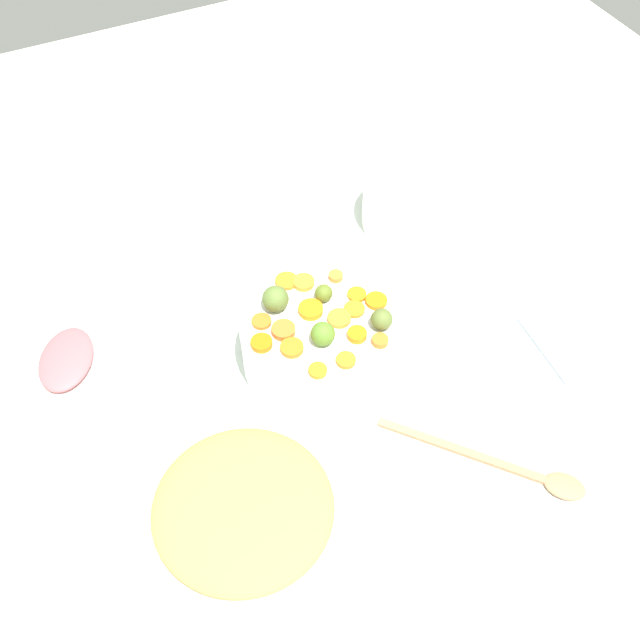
% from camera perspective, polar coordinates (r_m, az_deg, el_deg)
% --- Properties ---
extents(tabletop, '(2.40, 2.40, 0.02)m').
position_cam_1_polar(tabletop, '(1.27, -0.48, -3.58)').
color(tabletop, silver).
rests_on(tabletop, ground).
extents(serving_bowl_carrots, '(0.26, 0.26, 0.10)m').
position_cam_1_polar(serving_bowl_carrots, '(1.23, 0.00, -1.79)').
color(serving_bowl_carrots, white).
rests_on(serving_bowl_carrots, tabletop).
extents(metal_pot, '(0.28, 0.28, 0.11)m').
position_cam_1_polar(metal_pot, '(1.06, -5.57, -15.74)').
color(metal_pot, '#B9BBBB').
rests_on(metal_pot, tabletop).
extents(stuffing_mound, '(0.24, 0.24, 0.04)m').
position_cam_1_polar(stuffing_mound, '(1.00, -5.90, -14.07)').
color(stuffing_mound, tan).
rests_on(stuffing_mound, metal_pot).
extents(carrot_slice_0, '(0.05, 0.05, 0.01)m').
position_cam_1_polar(carrot_slice_0, '(1.24, -2.76, 2.93)').
color(carrot_slice_0, orange).
rests_on(carrot_slice_0, serving_bowl_carrots).
extents(carrot_slice_1, '(0.04, 0.04, 0.01)m').
position_cam_1_polar(carrot_slice_1, '(1.19, -4.49, -0.11)').
color(carrot_slice_1, orange).
rests_on(carrot_slice_1, serving_bowl_carrots).
extents(carrot_slice_2, '(0.05, 0.05, 0.01)m').
position_cam_1_polar(carrot_slice_2, '(1.15, -2.16, -2.14)').
color(carrot_slice_2, orange).
rests_on(carrot_slice_2, serving_bowl_carrots).
extents(carrot_slice_3, '(0.05, 0.05, 0.01)m').
position_cam_1_polar(carrot_slice_3, '(1.22, 4.25, 1.56)').
color(carrot_slice_3, orange).
rests_on(carrot_slice_3, serving_bowl_carrots).
extents(carrot_slice_4, '(0.05, 0.05, 0.01)m').
position_cam_1_polar(carrot_slice_4, '(1.17, -2.80, -0.78)').
color(carrot_slice_4, orange).
rests_on(carrot_slice_4, serving_bowl_carrots).
extents(carrot_slice_5, '(0.03, 0.03, 0.01)m').
position_cam_1_polar(carrot_slice_5, '(1.25, 1.21, 3.36)').
color(carrot_slice_5, orange).
rests_on(carrot_slice_5, serving_bowl_carrots).
extents(carrot_slice_6, '(0.05, 0.05, 0.01)m').
position_cam_1_polar(carrot_slice_6, '(1.19, 1.47, 0.12)').
color(carrot_slice_6, orange).
rests_on(carrot_slice_6, serving_bowl_carrots).
extents(carrot_slice_7, '(0.05, 0.05, 0.01)m').
position_cam_1_polar(carrot_slice_7, '(1.24, -1.26, 2.89)').
color(carrot_slice_7, orange).
rests_on(carrot_slice_7, serving_bowl_carrots).
extents(carrot_slice_8, '(0.05, 0.05, 0.01)m').
position_cam_1_polar(carrot_slice_8, '(1.20, -0.71, 0.80)').
color(carrot_slice_8, orange).
rests_on(carrot_slice_8, serving_bowl_carrots).
extents(carrot_slice_9, '(0.04, 0.04, 0.01)m').
position_cam_1_polar(carrot_slice_9, '(1.22, 2.83, 1.95)').
color(carrot_slice_9, orange).
rests_on(carrot_slice_9, serving_bowl_carrots).
extents(carrot_slice_10, '(0.03, 0.03, 0.01)m').
position_cam_1_polar(carrot_slice_10, '(1.16, 4.60, -1.58)').
color(carrot_slice_10, orange).
rests_on(carrot_slice_10, serving_bowl_carrots).
extents(carrot_slice_11, '(0.04, 0.04, 0.01)m').
position_cam_1_polar(carrot_slice_11, '(1.13, -0.18, -3.88)').
color(carrot_slice_11, orange).
rests_on(carrot_slice_11, serving_bowl_carrots).
extents(carrot_slice_12, '(0.05, 0.05, 0.01)m').
position_cam_1_polar(carrot_slice_12, '(1.16, -4.48, -1.77)').
color(carrot_slice_12, orange).
rests_on(carrot_slice_12, serving_bowl_carrots).
extents(carrot_slice_13, '(0.04, 0.04, 0.01)m').
position_cam_1_polar(carrot_slice_13, '(1.14, 1.99, -3.09)').
color(carrot_slice_13, orange).
rests_on(carrot_slice_13, serving_bowl_carrots).
extents(carrot_slice_14, '(0.05, 0.05, 0.01)m').
position_cam_1_polar(carrot_slice_14, '(1.20, 2.66, 0.78)').
color(carrot_slice_14, orange).
rests_on(carrot_slice_14, serving_bowl_carrots).
extents(carrot_slice_15, '(0.04, 0.04, 0.01)m').
position_cam_1_polar(carrot_slice_15, '(1.17, 2.84, -1.12)').
color(carrot_slice_15, orange).
rests_on(carrot_slice_15, serving_bowl_carrots).
extents(brussels_sprout_0, '(0.04, 0.04, 0.04)m').
position_cam_1_polar(brussels_sprout_0, '(1.19, -3.42, 1.63)').
color(brussels_sprout_0, '#5B7333').
rests_on(brussels_sprout_0, serving_bowl_carrots).
extents(brussels_sprout_1, '(0.03, 0.03, 0.03)m').
position_cam_1_polar(brussels_sprout_1, '(1.21, 0.28, 2.07)').
color(brussels_sprout_1, '#5C7124').
rests_on(brussels_sprout_1, serving_bowl_carrots).
extents(brussels_sprout_2, '(0.03, 0.03, 0.03)m').
position_cam_1_polar(brussels_sprout_2, '(1.17, 4.73, 0.06)').
color(brussels_sprout_2, '#5B6D30').
rests_on(brussels_sprout_2, serving_bowl_carrots).
extents(brussels_sprout_3, '(0.04, 0.04, 0.04)m').
position_cam_1_polar(brussels_sprout_3, '(1.15, 0.32, -1.02)').
color(brussels_sprout_3, '#588229').
rests_on(brussels_sprout_3, serving_bowl_carrots).
extents(wooden_spoon, '(0.24, 0.26, 0.01)m').
position_cam_1_polar(wooden_spoon, '(1.19, 14.69, -10.96)').
color(wooden_spoon, tan).
rests_on(wooden_spoon, tabletop).
extents(casserole_dish, '(0.21, 0.21, 0.08)m').
position_cam_1_polar(casserole_dish, '(1.48, 7.30, 8.67)').
color(casserole_dish, white).
rests_on(casserole_dish, tabletop).
extents(ham_plate, '(0.22, 0.22, 0.01)m').
position_cam_1_polar(ham_plate, '(1.32, -19.15, -4.03)').
color(ham_plate, white).
rests_on(ham_plate, tabletop).
extents(ham_slice_main, '(0.14, 0.16, 0.02)m').
position_cam_1_polar(ham_slice_main, '(1.31, -18.81, -2.84)').
color(ham_slice_main, '#CB5E64').
rests_on(ham_slice_main, ham_plate).
extents(dish_towel, '(0.14, 0.16, 0.01)m').
position_cam_1_polar(dish_towel, '(1.36, 18.63, -1.41)').
color(dish_towel, '#A3AEC3').
rests_on(dish_towel, tabletop).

